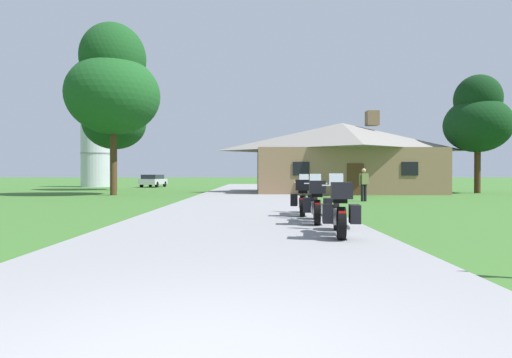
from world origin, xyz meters
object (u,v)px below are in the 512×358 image
at_px(parked_silver_suv_far_left, 153,180).
at_px(motorcycle_green_second_in_row, 317,202).
at_px(motorcycle_orange_farthest_in_row, 303,198).
at_px(bystander_olive_shirt_near_lodge, 364,183).
at_px(tree_right_of_lodge, 478,117).
at_px(motorcycle_black_nearest_to_camera, 340,210).
at_px(tree_left_far, 114,116).
at_px(tree_left_near, 113,84).
at_px(metal_silo_distant, 96,150).

bearing_deg(parked_silver_suv_far_left, motorcycle_green_second_in_row, -65.07).
distance_m(motorcycle_orange_farthest_in_row, bystander_olive_shirt_near_lodge, 8.78).
bearing_deg(tree_right_of_lodge, motorcycle_black_nearest_to_camera, -123.96).
bearing_deg(bystander_olive_shirt_near_lodge, tree_left_far, 118.34).
relative_size(bystander_olive_shirt_near_lodge, tree_left_far, 0.16).
bearing_deg(tree_left_far, motorcycle_orange_farthest_in_row, -59.71).
xyz_separation_m(motorcycle_orange_farthest_in_row, bystander_olive_shirt_near_lodge, (4.01, 7.81, 0.32)).
distance_m(motorcycle_green_second_in_row, tree_left_near, 21.00).
xyz_separation_m(motorcycle_green_second_in_row, tree_left_near, (-10.98, 16.58, 6.75)).
distance_m(motorcycle_green_second_in_row, motorcycle_orange_farthest_in_row, 2.17).
distance_m(tree_left_far, metal_silo_distant, 12.12).
bearing_deg(parked_silver_suv_far_left, tree_left_far, -92.46).
bearing_deg(motorcycle_green_second_in_row, motorcycle_black_nearest_to_camera, -80.61).
relative_size(tree_left_far, parked_silver_suv_far_left, 2.17).
xyz_separation_m(motorcycle_green_second_in_row, parked_silver_suv_far_left, (-12.97, 35.57, 0.17)).
bearing_deg(motorcycle_black_nearest_to_camera, bystander_olive_shirt_near_lodge, 80.44).
height_order(motorcycle_orange_farthest_in_row, tree_left_far, tree_left_far).
distance_m(tree_left_far, tree_left_near, 10.22).
distance_m(motorcycle_orange_farthest_in_row, parked_silver_suv_far_left, 35.79).
relative_size(motorcycle_green_second_in_row, motorcycle_orange_farthest_in_row, 1.00).
bearing_deg(tree_left_far, motorcycle_green_second_in_row, -61.64).
bearing_deg(metal_silo_distant, motorcycle_orange_farthest_in_row, -60.26).
distance_m(bystander_olive_shirt_near_lodge, tree_left_far, 25.00).
height_order(motorcycle_green_second_in_row, tree_left_near, tree_left_near).
height_order(motorcycle_orange_farthest_in_row, parked_silver_suv_far_left, parked_silver_suv_far_left).
bearing_deg(tree_left_near, motorcycle_black_nearest_to_camera, -59.64).
bearing_deg(tree_left_near, bystander_olive_shirt_near_lodge, -23.91).
xyz_separation_m(motorcycle_green_second_in_row, metal_silo_distant, (-19.83, 36.71, 3.67)).
relative_size(motorcycle_orange_farthest_in_row, tree_left_far, 0.20).
bearing_deg(motorcycle_black_nearest_to_camera, parked_silver_suv_far_left, 116.58).
relative_size(tree_right_of_lodge, parked_silver_suv_far_left, 1.85).
xyz_separation_m(motorcycle_green_second_in_row, tree_left_far, (-14.17, 26.26, 6.06)).
xyz_separation_m(motorcycle_green_second_in_row, motorcycle_orange_farthest_in_row, (-0.10, 2.17, 0.00)).
relative_size(motorcycle_black_nearest_to_camera, metal_silo_distant, 0.24).
bearing_deg(metal_silo_distant, tree_left_near, -66.27).
relative_size(bystander_olive_shirt_near_lodge, tree_right_of_lodge, 0.19).
xyz_separation_m(tree_left_far, metal_silo_distant, (-5.66, 10.45, -2.39)).
bearing_deg(tree_right_of_lodge, motorcycle_green_second_in_row, -127.22).
relative_size(bystander_olive_shirt_near_lodge, tree_left_near, 0.15).
distance_m(tree_left_far, parked_silver_suv_far_left, 11.08).
distance_m(motorcycle_green_second_in_row, bystander_olive_shirt_near_lodge, 10.72).
distance_m(metal_silo_distant, parked_silver_suv_far_left, 7.79).
xyz_separation_m(tree_right_of_lodge, metal_silo_distant, (-34.80, 17.01, -1.35)).
bearing_deg(tree_right_of_lodge, tree_left_near, -173.14).
bearing_deg(tree_right_of_lodge, tree_left_far, 167.32).
relative_size(motorcycle_green_second_in_row, tree_left_far, 0.20).
xyz_separation_m(tree_left_far, tree_left_near, (3.19, -9.68, 0.69)).
relative_size(motorcycle_black_nearest_to_camera, motorcycle_green_second_in_row, 1.00).
relative_size(bystander_olive_shirt_near_lodge, metal_silo_distant, 0.19).
bearing_deg(motorcycle_black_nearest_to_camera, tree_left_far, 124.07).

